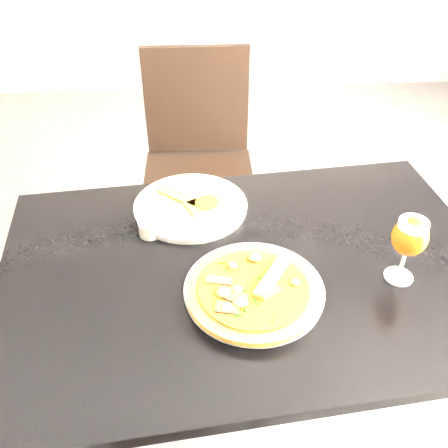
{
  "coord_description": "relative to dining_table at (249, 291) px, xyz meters",
  "views": [
    {
      "loc": [
        0.2,
        -0.77,
        1.57
      ],
      "look_at": [
        0.26,
        0.18,
        0.83
      ],
      "focal_mm": 40.0,
      "sensor_mm": 36.0,
      "label": 1
    }
  ],
  "objects": [
    {
      "name": "pizza",
      "position": [
        -0.0,
        -0.11,
        0.12
      ],
      "size": [
        0.3,
        0.3,
        0.03
      ],
      "rotation": [
        0.0,
        0.0,
        0.69
      ],
      "color": "olive",
      "rests_on": "plate_main"
    },
    {
      "name": "sauce_cup",
      "position": [
        -0.25,
        0.13,
        0.11
      ],
      "size": [
        0.06,
        0.06,
        0.04
      ],
      "color": "beige",
      "rests_on": "dining_table"
    },
    {
      "name": "plate_second",
      "position": [
        -0.14,
        0.24,
        0.1
      ],
      "size": [
        0.31,
        0.31,
        0.02
      ],
      "primitive_type": "cylinder",
      "rotation": [
        0.0,
        0.0,
        -0.01
      ],
      "color": "white",
      "rests_on": "dining_table"
    },
    {
      "name": "dining_table",
      "position": [
        0.0,
        0.0,
        0.0
      ],
      "size": [
        1.27,
        0.92,
        0.75
      ],
      "rotation": [
        0.0,
        0.0,
        0.1
      ],
      "color": "black",
      "rests_on": "ground"
    },
    {
      "name": "beer_glass",
      "position": [
        0.35,
        -0.07,
        0.21
      ],
      "size": [
        0.08,
        0.08,
        0.17
      ],
      "color": "silver",
      "rests_on": "dining_table"
    },
    {
      "name": "chair_far",
      "position": [
        -0.11,
        0.87,
        -0.14
      ],
      "size": [
        0.44,
        0.44,
        0.95
      ],
      "rotation": [
        0.0,
        0.0,
        -0.02
      ],
      "color": "black",
      "rests_on": "ground"
    },
    {
      "name": "crust_scraps",
      "position": [
        -0.12,
        0.24,
        0.11
      ],
      "size": [
        0.2,
        0.15,
        0.02
      ],
      "rotation": [
        0.0,
        0.0,
        -0.25
      ],
      "color": "olive",
      "rests_on": "plate_second"
    },
    {
      "name": "loose_crust",
      "position": [
        -0.05,
        0.02,
        0.09
      ],
      "size": [
        0.11,
        0.03,
        0.01
      ],
      "primitive_type": "cube",
      "rotation": [
        0.0,
        0.0,
        0.04
      ],
      "color": "olive",
      "rests_on": "dining_table"
    },
    {
      "name": "plate_main",
      "position": [
        -0.0,
        -0.09,
        0.1
      ],
      "size": [
        0.43,
        0.43,
        0.02
      ],
      "primitive_type": "cylinder",
      "rotation": [
        0.0,
        0.0,
        0.5
      ],
      "color": "white",
      "rests_on": "dining_table"
    }
  ]
}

